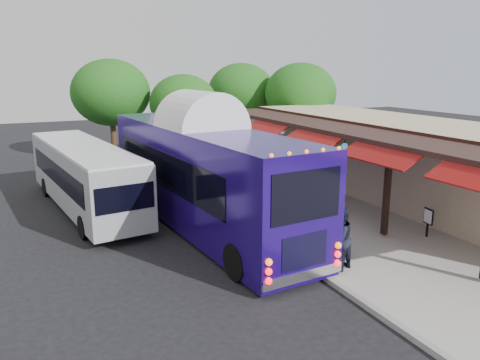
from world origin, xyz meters
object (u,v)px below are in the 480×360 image
ped_b (339,239)px  ped_d (221,151)px  coach_bus (202,170)px  sign_board (428,218)px  ped_a (341,227)px  city_bus (84,174)px  ped_c (251,169)px

ped_b → ped_d: bearing=-120.3°
coach_bus → sign_board: coach_bus is taller
ped_a → sign_board: 3.54m
ped_a → city_bus: bearing=108.4°
ped_a → ped_b: bearing=-149.2°
ped_b → ped_c: bearing=-122.4°
city_bus → ped_b: (5.84, -9.95, -0.43)m
ped_b → sign_board: 4.59m
ped_b → ped_c: size_ratio=1.21×
ped_b → city_bus: bearing=-79.7°
sign_board → ped_d: bearing=104.5°
city_bus → ped_a: city_bus is taller
ped_c → city_bus: bearing=-1.9°
city_bus → sign_board: city_bus is taller
ped_b → sign_board: size_ratio=1.87×
coach_bus → sign_board: bearing=-41.7°
coach_bus → ped_b: size_ratio=6.73×
city_bus → ped_c: size_ratio=6.69×
coach_bus → ped_a: 5.68m
ped_c → sign_board: ped_c is taller
city_bus → coach_bus: bearing=-55.0°
ped_b → ped_d: 15.86m
coach_bus → city_bus: size_ratio=1.22×
coach_bus → ped_b: 6.26m
ped_b → ped_c: ped_b is taller
ped_c → ped_d: bearing=-100.5°
coach_bus → ped_d: size_ratio=7.92×
ped_c → sign_board: (2.27, -9.38, -0.10)m
ped_c → ped_d: size_ratio=0.97×
coach_bus → ped_d: (4.85, 9.80, -1.23)m
ped_b → ped_c: 10.53m
city_bus → ped_a: (6.81, -8.78, -0.60)m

